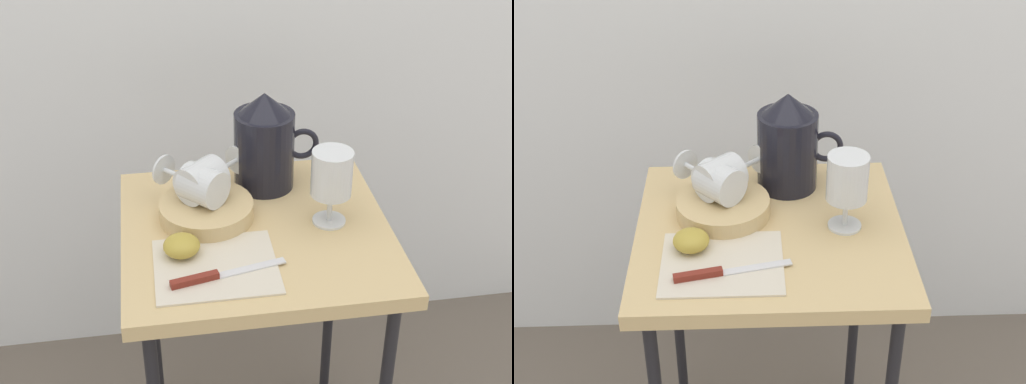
# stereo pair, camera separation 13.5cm
# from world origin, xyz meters

# --- Properties ---
(table) EXTENTS (0.51, 0.49, 0.69)m
(table) POSITION_xyz_m (0.00, 0.00, 0.62)
(table) COLOR tan
(table) RESTS_ON ground_plane
(linen_napkin) EXTENTS (0.22, 0.19, 0.00)m
(linen_napkin) POSITION_xyz_m (-0.09, -0.11, 0.69)
(linen_napkin) COLOR beige
(linen_napkin) RESTS_ON table
(basket_tray) EXTENTS (0.18, 0.18, 0.03)m
(basket_tray) POSITION_xyz_m (-0.09, 0.05, 0.71)
(basket_tray) COLOR tan
(basket_tray) RESTS_ON table
(pitcher) EXTENTS (0.17, 0.12, 0.21)m
(pitcher) POSITION_xyz_m (0.04, 0.16, 0.78)
(pitcher) COLOR black
(pitcher) RESTS_ON table
(wine_glass_upright) EXTENTS (0.08, 0.08, 0.15)m
(wine_glass_upright) POSITION_xyz_m (0.14, 0.00, 0.79)
(wine_glass_upright) COLOR silver
(wine_glass_upright) RESTS_ON table
(wine_glass_tipped_near) EXTENTS (0.15, 0.15, 0.07)m
(wine_glass_tipped_near) POSITION_xyz_m (-0.10, 0.06, 0.76)
(wine_glass_tipped_near) COLOR silver
(wine_glass_tipped_near) RESTS_ON basket_tray
(wine_glass_tipped_far) EXTENTS (0.15, 0.15, 0.08)m
(wine_glass_tipped_far) POSITION_xyz_m (-0.09, 0.07, 0.76)
(wine_glass_tipped_far) COLOR silver
(wine_glass_tipped_far) RESTS_ON basket_tray
(apple_half_left) EXTENTS (0.07, 0.07, 0.04)m
(apple_half_left) POSITION_xyz_m (-0.14, -0.07, 0.71)
(apple_half_left) COLOR #B29938
(apple_half_left) RESTS_ON linen_napkin
(knife) EXTENTS (0.21, 0.06, 0.01)m
(knife) POSITION_xyz_m (-0.10, -0.14, 0.70)
(knife) COLOR silver
(knife) RESTS_ON linen_napkin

